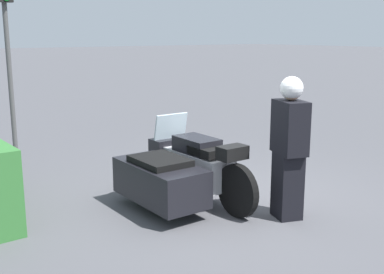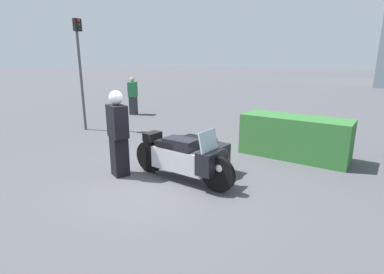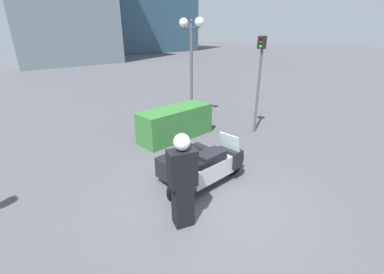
# 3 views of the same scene
# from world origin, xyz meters

# --- Properties ---
(ground_plane) EXTENTS (160.00, 160.00, 0.00)m
(ground_plane) POSITION_xyz_m (0.00, 0.00, 0.00)
(ground_plane) COLOR #4C4C51
(police_motorcycle) EXTENTS (2.51, 1.38, 1.18)m
(police_motorcycle) POSITION_xyz_m (0.48, 0.66, 0.48)
(police_motorcycle) COLOR black
(police_motorcycle) RESTS_ON ground
(officer_rider) EXTENTS (0.58, 0.47, 1.86)m
(officer_rider) POSITION_xyz_m (-0.86, -0.22, 0.98)
(officer_rider) COLOR black
(officer_rider) RESTS_ON ground
(traffic_light_near) EXTENTS (0.23, 0.27, 3.34)m
(traffic_light_near) POSITION_xyz_m (4.38, 1.63, 2.20)
(traffic_light_near) COLOR #4C4C4C
(traffic_light_near) RESTS_ON ground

